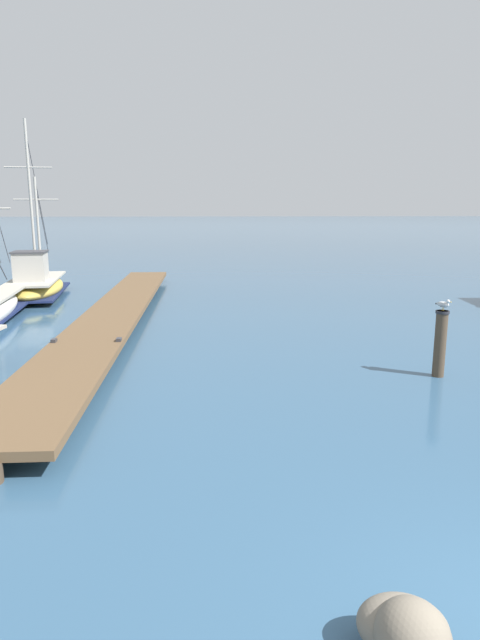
# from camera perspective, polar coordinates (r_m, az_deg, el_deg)

# --- Properties ---
(floating_dock) EXTENTS (1.97, 21.20, 0.53)m
(floating_dock) POSITION_cam_1_polar(r_m,az_deg,el_deg) (18.12, -13.01, 0.73)
(floating_dock) COLOR brown
(floating_dock) RESTS_ON ground
(fishing_boat_2) EXTENTS (2.67, 6.49, 7.19)m
(fishing_boat_2) POSITION_cam_1_polar(r_m,az_deg,el_deg) (24.24, -20.66, 3.57)
(fishing_boat_2) COLOR gold
(fishing_boat_2) RESTS_ON ground
(mooring_piling) EXTENTS (0.30, 0.30, 1.51)m
(mooring_piling) POSITION_cam_1_polar(r_m,az_deg,el_deg) (12.92, 20.26, -2.20)
(mooring_piling) COLOR #4C3D2D
(mooring_piling) RESTS_ON ground
(perched_seagull) EXTENTS (0.27, 0.34, 0.27)m
(perched_seagull) POSITION_cam_1_polar(r_m,az_deg,el_deg) (12.75, 20.51, 1.58)
(perched_seagull) COLOR gold
(perched_seagull) RESTS_ON mooring_piling
(shore_rock_near_right) EXTENTS (0.93, 0.95, 0.62)m
(shore_rock_near_right) POSITION_cam_1_polar(r_m,az_deg,el_deg) (5.42, 17.16, -28.85)
(shore_rock_near_right) COLOR #766C5D
(shore_rock_near_right) RESTS_ON ground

